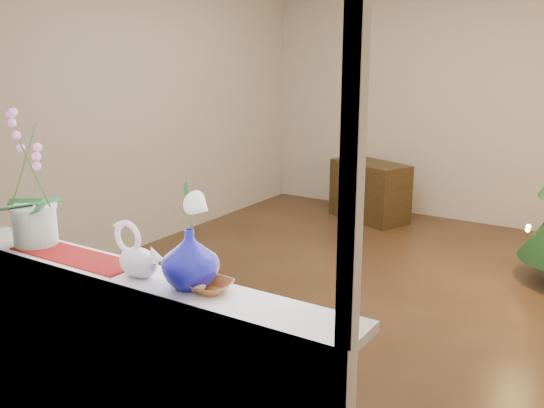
% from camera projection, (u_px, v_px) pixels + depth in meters
% --- Properties ---
extents(ground, '(5.00, 5.00, 0.00)m').
position_uv_depth(ground, '(357.00, 291.00, 4.80)').
color(ground, '#352115').
rests_on(ground, ground).
extents(wall_back, '(4.50, 0.10, 2.70)m').
position_uv_depth(wall_back, '(461.00, 98.00, 6.50)').
color(wall_back, beige).
rests_on(wall_back, ground).
extents(wall_front, '(4.50, 0.10, 2.70)m').
position_uv_depth(wall_front, '(103.00, 181.00, 2.43)').
color(wall_front, beige).
rests_on(wall_front, ground).
extents(wall_left, '(0.10, 5.00, 2.70)m').
position_uv_depth(wall_left, '(141.00, 105.00, 5.64)').
color(wall_left, beige).
rests_on(wall_left, ground).
extents(window_apron, '(2.20, 0.08, 0.88)m').
position_uv_depth(window_apron, '(124.00, 380.00, 2.69)').
color(window_apron, white).
rests_on(window_apron, ground).
extents(windowsill, '(2.20, 0.26, 0.04)m').
position_uv_depth(windowsill, '(133.00, 277.00, 2.64)').
color(windowsill, white).
rests_on(windowsill, window_apron).
extents(window_frame, '(2.22, 0.06, 1.60)m').
position_uv_depth(window_frame, '(102.00, 93.00, 2.36)').
color(window_frame, white).
rests_on(window_frame, windowsill).
extents(runner, '(0.70, 0.20, 0.01)m').
position_uv_depth(runner, '(74.00, 256.00, 2.84)').
color(runner, maroon).
rests_on(runner, windowsill).
extents(orchid_pot, '(0.30, 0.30, 0.67)m').
position_uv_depth(orchid_pot, '(30.00, 179.00, 2.93)').
color(orchid_pot, beige).
rests_on(orchid_pot, windowsill).
extents(swan, '(0.29, 0.19, 0.23)m').
position_uv_depth(swan, '(138.00, 251.00, 2.57)').
color(swan, silver).
rests_on(swan, windowsill).
extents(blue_vase, '(0.32, 0.32, 0.28)m').
position_uv_depth(blue_vase, '(190.00, 254.00, 2.45)').
color(blue_vase, '#0A0B75').
rests_on(blue_vase, windowsill).
extents(lily, '(0.16, 0.09, 0.21)m').
position_uv_depth(lily, '(188.00, 195.00, 2.39)').
color(lily, white).
rests_on(lily, blue_vase).
extents(paperweight, '(0.10, 0.10, 0.08)m').
position_uv_depth(paperweight, '(197.00, 283.00, 2.42)').
color(paperweight, silver).
rests_on(paperweight, windowsill).
extents(amber_dish, '(0.16, 0.16, 0.04)m').
position_uv_depth(amber_dish, '(211.00, 287.00, 2.43)').
color(amber_dish, brown).
rests_on(amber_dish, windowsill).
extents(side_table, '(0.96, 0.72, 0.65)m').
position_uv_depth(side_table, '(370.00, 191.00, 6.74)').
color(side_table, black).
rests_on(side_table, ground).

